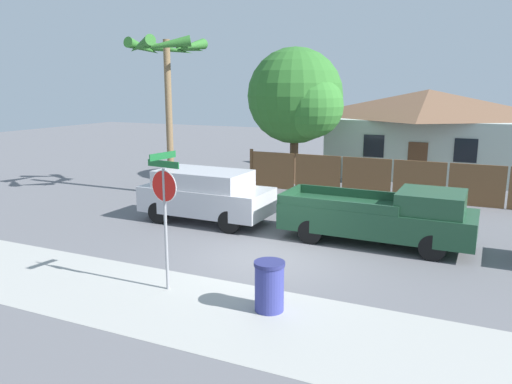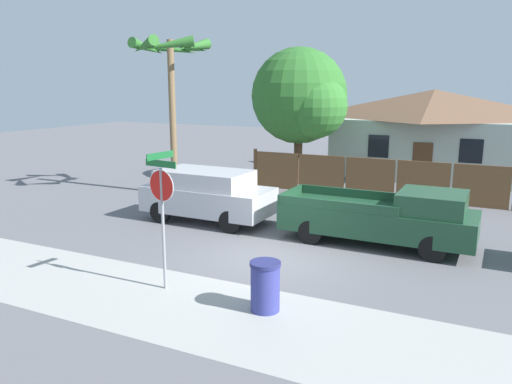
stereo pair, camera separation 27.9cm
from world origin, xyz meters
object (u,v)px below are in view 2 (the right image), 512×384
Objects in this scene: stop_sign at (162,198)px; orange_pickup at (385,217)px; red_suv at (207,194)px; trash_bin at (265,286)px; house at (432,131)px; palm_tree at (171,60)px; oak_tree at (302,98)px.

orange_pickup is at bearing 62.87° from stop_sign.
red_suv is 6.03m from stop_sign.
stop_sign is 3.04m from trash_bin.
house is at bearing 87.06° from trash_bin.
palm_tree is 11.06m from stop_sign.
house reaches higher than orange_pickup.
palm_tree is 11.29m from orange_pickup.
palm_tree is at bearing -132.93° from house.
oak_tree is 8.30m from red_suv.
stop_sign is at bearing -82.93° from oak_tree.
oak_tree is 1.43× the size of red_suv.
oak_tree reaches higher than stop_sign.
oak_tree reaches higher than red_suv.
palm_tree is 1.17× the size of orange_pickup.
red_suv is (3.62, -3.25, -4.68)m from palm_tree.
red_suv is at bearing -94.04° from oak_tree.
palm_tree is 6.76m from red_suv.
trash_bin is (-1.31, -5.54, -0.31)m from orange_pickup.
stop_sign is (2.18, -5.49, 1.18)m from red_suv.
palm_tree is 6.13× the size of trash_bin.
stop_sign is at bearing -124.41° from orange_pickup.
oak_tree is 13.42m from stop_sign.
orange_pickup is at bearing -18.58° from palm_tree.
palm_tree reaches higher than trash_bin.
stop_sign reaches higher than trash_bin.
oak_tree reaches higher than house.
trash_bin is at bearing -46.38° from palm_tree.
oak_tree reaches higher than orange_pickup.
red_suv is at bearing 119.75° from stop_sign.
oak_tree is at bearing 105.20° from stop_sign.
orange_pickup is (6.06, -0.00, -0.13)m from red_suv.
house is at bearing 47.07° from palm_tree.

